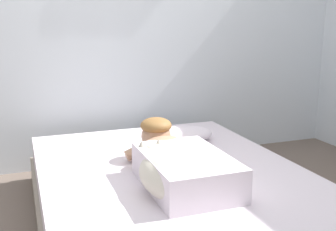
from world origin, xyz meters
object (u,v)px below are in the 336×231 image
object	(u,v)px
cell_phone	(207,160)
coffee_cup	(159,138)
pillow	(178,135)
bed	(170,194)
dog	(165,173)
person_lying	(176,160)

from	to	relation	value
cell_phone	coffee_cup	bearing A→B (deg)	108.69
pillow	coffee_cup	size ratio (longest dim) A/B	4.16
coffee_cup	bed	bearing A→B (deg)	-101.65
dog	person_lying	bearing A→B (deg)	52.60
pillow	coffee_cup	xyz separation A→B (m)	(-0.14, 0.02, -0.02)
person_lying	dog	distance (m)	0.21
pillow	cell_phone	distance (m)	0.45
person_lying	coffee_cup	size ratio (longest dim) A/B	7.36
person_lying	dog	world-z (taller)	person_lying
person_lying	cell_phone	xyz separation A→B (m)	(0.29, 0.20, -0.10)
bed	cell_phone	size ratio (longest dim) A/B	14.33
pillow	coffee_cup	distance (m)	0.15
person_lying	coffee_cup	bearing A→B (deg)	79.40
bed	cell_phone	distance (m)	0.32
coffee_cup	cell_phone	size ratio (longest dim) A/B	0.89
dog	coffee_cup	distance (m)	0.88
pillow	dog	xyz separation A→B (m)	(-0.40, -0.82, 0.05)
cell_phone	person_lying	bearing A→B (deg)	-144.96
bed	person_lying	world-z (taller)	person_lying
bed	dog	xyz separation A→B (m)	(-0.15, -0.34, 0.28)
pillow	cell_phone	bearing A→B (deg)	-87.81
person_lying	coffee_cup	world-z (taller)	person_lying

